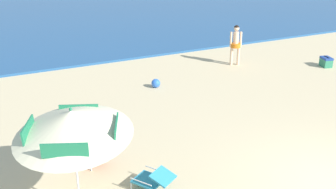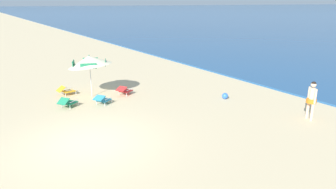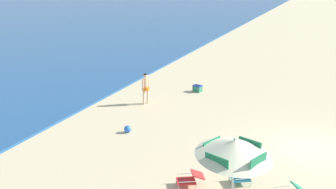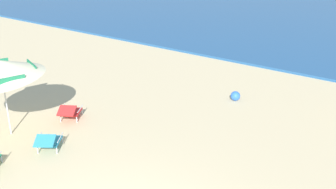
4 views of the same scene
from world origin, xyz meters
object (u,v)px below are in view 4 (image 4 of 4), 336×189
lounge_chair_under_umbrella (70,112)px  lounge_chair_spare_folded (48,141)px  beach_ball (235,96)px  beach_umbrella_striped_main (1,69)px

lounge_chair_under_umbrella → lounge_chair_spare_folded: 1.79m
lounge_chair_spare_folded → beach_ball: bearing=65.3°
lounge_chair_under_umbrella → lounge_chair_spare_folded: lounge_chair_under_umbrella is taller
lounge_chair_spare_folded → beach_ball: lounge_chair_spare_folded is taller
lounge_chair_under_umbrella → beach_ball: 5.32m
beach_umbrella_striped_main → lounge_chair_spare_folded: (1.59, -0.03, -1.63)m
lounge_chair_spare_folded → beach_ball: size_ratio=3.17×
lounge_chair_under_umbrella → lounge_chair_spare_folded: (0.85, -1.57, 0.00)m
beach_umbrella_striped_main → beach_ball: bearing=53.3°
beach_ball → lounge_chair_under_umbrella: bearing=-130.3°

